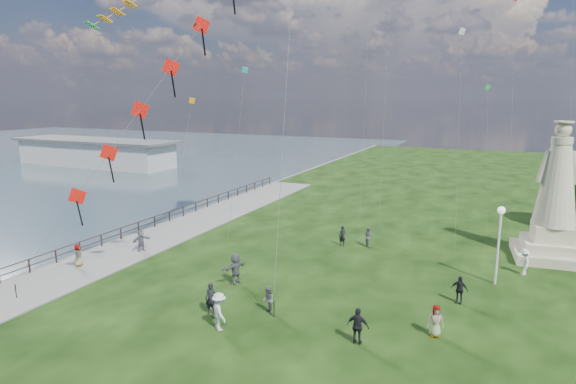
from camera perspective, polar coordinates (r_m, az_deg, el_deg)
The scene contains 18 objects.
waterfront at distance 38.69m, azimuth -19.02°, elevation -6.10°, with size 200.00×200.00×1.51m.
pier_pavilion at distance 86.90m, azimuth -21.87°, elevation 4.41°, with size 30.00×8.00×4.40m.
statue at distance 37.50m, azimuth 29.05°, elevation -1.70°, with size 5.13×5.13×9.49m.
lamppost at distance 30.96m, azimuth 23.81°, elevation -4.00°, with size 0.44×0.44×4.78m.
person_0 at distance 25.70m, azimuth -9.12°, elevation -12.39°, with size 0.62×0.40×1.69m, color black.
person_1 at distance 25.55m, azimuth -2.39°, elevation -12.68°, with size 0.71×0.44×1.46m, color #595960.
person_2 at distance 24.06m, azimuth -8.15°, elevation -13.84°, with size 1.21×0.62×1.87m, color silver.
person_3 at distance 22.85m, azimuth 8.28°, elevation -15.45°, with size 1.02×0.52×1.74m, color black.
person_4 at distance 24.30m, azimuth 17.10°, elevation -14.40°, with size 0.76×0.46×1.55m, color #595960.
person_5 at distance 36.36m, azimuth -17.01°, elevation -5.67°, with size 1.47×0.64×1.59m, color #595960.
person_6 at distance 36.55m, azimuth 6.47°, elevation -5.19°, with size 0.56×0.37×1.54m, color black.
person_7 at distance 36.67m, azimuth 9.55°, elevation -5.26°, with size 0.72×0.45×1.48m, color #595960.
person_8 at distance 34.05m, azimuth 26.19°, elevation -7.44°, with size 1.09×0.56×1.68m, color silver.
person_9 at distance 28.25m, azimuth 19.64°, elevation -10.83°, with size 0.91×0.47×1.56m, color black.
person_10 at distance 34.76m, azimuth -23.60°, elevation -7.02°, with size 0.72×0.44×1.48m, color #595960.
person_11 at distance 29.37m, azimuth -6.26°, elevation -9.00°, with size 1.76×0.76×1.90m, color #595960.
red_kite_train at distance 28.86m, azimuth -15.75°, elevation 10.96°, with size 9.38×9.35×17.97m.
small_kites at distance 42.12m, azimuth 13.20°, elevation 14.37°, with size 30.93×17.48×23.24m.
Camera 1 is at (10.64, -17.51, 11.13)m, focal length 30.00 mm.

